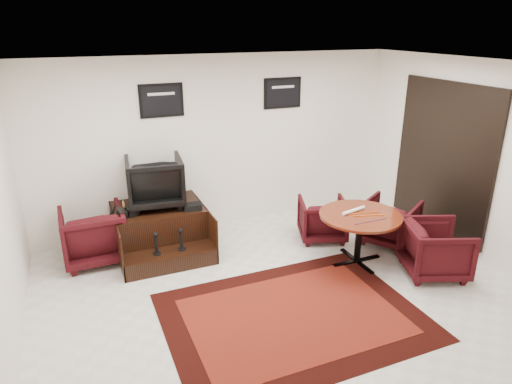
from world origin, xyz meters
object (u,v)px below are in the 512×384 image
at_px(table_chair_window, 391,220).
at_px(table_chair_corner, 436,247).
at_px(shine_chair, 155,179).
at_px(armchair_side, 93,232).
at_px(table_chair_back, 322,217).
at_px(shine_podium, 161,231).
at_px(meeting_table, 360,220).

relative_size(table_chair_window, table_chair_corner, 0.96).
distance_m(shine_chair, table_chair_window, 3.63).
bearing_deg(armchair_side, table_chair_back, 168.35).
relative_size(shine_podium, armchair_side, 1.55).
xyz_separation_m(table_chair_back, table_chair_window, (0.89, -0.54, 0.02)).
bearing_deg(table_chair_corner, table_chair_window, 18.64).
height_order(armchair_side, table_chair_corner, armchair_side).
xyz_separation_m(shine_podium, armchair_side, (-0.94, 0.05, 0.12)).
xyz_separation_m(shine_podium, shine_chair, (0.00, 0.14, 0.77)).
relative_size(table_chair_back, table_chair_window, 0.94).
bearing_deg(table_chair_window, meeting_table, 80.46).
xyz_separation_m(shine_chair, table_chair_window, (3.33, -1.28, -0.70)).
bearing_deg(table_chair_corner, shine_podium, 78.07).
relative_size(meeting_table, table_chair_window, 1.48).
xyz_separation_m(shine_chair, table_chair_corner, (3.28, -2.28, -0.68)).
xyz_separation_m(meeting_table, table_chair_back, (-0.07, 0.88, -0.29)).
bearing_deg(meeting_table, shine_podium, 149.54).
bearing_deg(armchair_side, shine_chair, -175.31).
height_order(shine_podium, shine_chair, shine_chair).
relative_size(shine_chair, meeting_table, 0.72).
xyz_separation_m(meeting_table, table_chair_corner, (0.77, -0.67, -0.25)).
bearing_deg(shine_chair, table_chair_corner, 151.75).
relative_size(shine_podium, table_chair_window, 1.75).
height_order(shine_podium, table_chair_window, table_chair_window).
bearing_deg(shine_podium, shine_chair, 90.00).
bearing_deg(shine_podium, table_chair_window, -18.89).
height_order(meeting_table, table_chair_window, table_chair_window).
bearing_deg(shine_chair, meeting_table, 153.81).
bearing_deg(table_chair_window, shine_podium, 39.30).
distance_m(meeting_table, table_chair_window, 0.93).
bearing_deg(shine_podium, table_chair_corner, -33.17).
height_order(shine_chair, meeting_table, shine_chair).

